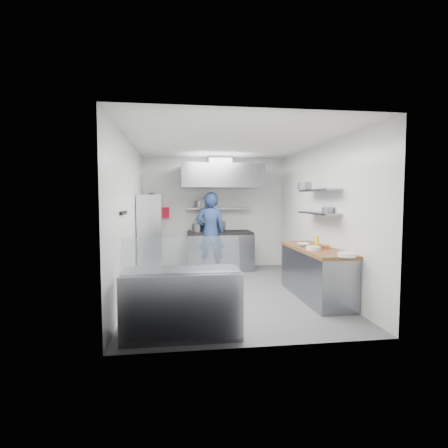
{
  "coord_description": "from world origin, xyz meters",
  "views": [
    {
      "loc": [
        -0.97,
        -6.45,
        1.76
      ],
      "look_at": [
        0.0,
        0.6,
        1.25
      ],
      "focal_mm": 28.0,
      "sensor_mm": 36.0,
      "label": 1
    }
  ],
  "objects": [
    {
      "name": "plate_stack_b",
      "position": [
        1.33,
        -0.86,
        0.93
      ],
      "size": [
        0.24,
        0.24,
        0.06
      ],
      "primitive_type": "cylinder",
      "color": "white",
      "rests_on": "prep_counter_top"
    },
    {
      "name": "knife_strip",
      "position": [
        -1.78,
        -0.9,
        1.55
      ],
      "size": [
        0.04,
        0.55,
        0.05
      ],
      "primitive_type": "cube",
      "color": "black",
      "rests_on": "wall_left"
    },
    {
      "name": "rack_bin_b",
      "position": [
        -1.53,
        1.37,
        1.3
      ],
      "size": [
        0.14,
        0.17,
        0.15
      ],
      "primitive_type": "cube",
      "color": "yellow",
      "rests_on": "wire_rack"
    },
    {
      "name": "extractor_hood",
      "position": [
        0.1,
        1.93,
        2.3
      ],
      "size": [
        1.9,
        1.15,
        0.55
      ],
      "primitive_type": "cube",
      "color": "gray",
      "rests_on": "wall_back"
    },
    {
      "name": "wire_rack",
      "position": [
        -1.53,
        1.31,
        0.93
      ],
      "size": [
        0.5,
        0.9,
        1.85
      ],
      "primitive_type": "cube",
      "color": "silver",
      "rests_on": "floor"
    },
    {
      "name": "wall_left",
      "position": [
        -1.8,
        0.0,
        1.4
      ],
      "size": [
        2.8,
        5.0,
        0.02
      ],
      "primitive_type": "cube",
      "rotation": [
        1.57,
        0.0,
        1.57
      ],
      "color": "white",
      "rests_on": "floor"
    },
    {
      "name": "copper_pan",
      "position": [
        1.59,
        -0.74,
        0.93
      ],
      "size": [
        0.18,
        0.18,
        0.06
      ],
      "primitive_type": "cylinder",
      "color": "#B66233",
      "rests_on": "prep_counter_top"
    },
    {
      "name": "wall_shelf_lower",
      "position": [
        1.64,
        -0.3,
        1.5
      ],
      "size": [
        0.3,
        1.3,
        0.04
      ],
      "primitive_type": "cube",
      "color": "gray",
      "rests_on": "wall_right"
    },
    {
      "name": "display_glass",
      "position": [
        -0.91,
        -2.12,
        1.07
      ],
      "size": [
        1.47,
        0.19,
        0.42
      ],
      "primitive_type": "cube",
      "rotation": [
        -0.38,
        0.0,
        0.0
      ],
      "color": "silver",
      "rests_on": "display_case"
    },
    {
      "name": "squeeze_bottle",
      "position": [
        1.62,
        -0.32,
        0.99
      ],
      "size": [
        0.07,
        0.07,
        0.18
      ],
      "primitive_type": "cylinder",
      "color": "yellow",
      "rests_on": "prep_counter_top"
    },
    {
      "name": "prep_counter_base",
      "position": [
        1.48,
        -0.6,
        0.42
      ],
      "size": [
        0.62,
        2.0,
        0.84
      ],
      "primitive_type": "cube",
      "color": "gray",
      "rests_on": "floor"
    },
    {
      "name": "shelf_pot_a",
      "position": [
        -0.37,
        2.31,
        1.63
      ],
      "size": [
        0.29,
        0.29,
        0.18
      ],
      "primitive_type": "cylinder",
      "color": "slate",
      "rests_on": "over_range_shelf"
    },
    {
      "name": "stock_pot_left",
      "position": [
        -0.45,
        2.01,
        1.06
      ],
      "size": [
        0.29,
        0.29,
        0.2
      ],
      "primitive_type": "cylinder",
      "color": "slate",
      "rests_on": "cooktop"
    },
    {
      "name": "shelf_pot_d",
      "position": [
        1.47,
        -0.04,
        2.01
      ],
      "size": [
        0.27,
        0.27,
        0.14
      ],
      "primitive_type": "cylinder",
      "color": "slate",
      "rests_on": "wall_shelf_upper"
    },
    {
      "name": "hood_duct",
      "position": [
        0.1,
        2.15,
        2.68
      ],
      "size": [
        0.55,
        0.55,
        0.24
      ],
      "primitive_type": "cube",
      "color": "slate",
      "rests_on": "extractor_hood"
    },
    {
      "name": "wall_right",
      "position": [
        1.8,
        0.0,
        1.4
      ],
      "size": [
        2.8,
        5.0,
        0.02
      ],
      "primitive_type": "cube",
      "rotation": [
        1.57,
        0.0,
        -1.57
      ],
      "color": "white",
      "rests_on": "floor"
    },
    {
      "name": "wall_shelf_upper",
      "position": [
        1.64,
        -0.3,
        1.92
      ],
      "size": [
        0.3,
        1.3,
        0.04
      ],
      "primitive_type": "cube",
      "color": "gray",
      "rests_on": "wall_right"
    },
    {
      "name": "ceiling",
      "position": [
        0.0,
        0.0,
        2.8
      ],
      "size": [
        5.0,
        5.0,
        0.0
      ],
      "primitive_type": "plane",
      "rotation": [
        3.14,
        0.0,
        0.0
      ],
      "color": "silver",
      "rests_on": "wall_back"
    },
    {
      "name": "plate_stack_a",
      "position": [
        1.56,
        -1.58,
        0.93
      ],
      "size": [
        0.27,
        0.27,
        0.06
      ],
      "primitive_type": "cylinder",
      "color": "white",
      "rests_on": "prep_counter_top"
    },
    {
      "name": "wall_back",
      "position": [
        0.0,
        2.5,
        1.4
      ],
      "size": [
        3.6,
        2.8,
        0.02
      ],
      "primitive_type": "cube",
      "rotation": [
        1.57,
        0.0,
        0.0
      ],
      "color": "white",
      "rests_on": "floor"
    },
    {
      "name": "shelf_pot_c",
      "position": [
        1.7,
        -0.57,
        1.57
      ],
      "size": [
        0.22,
        0.22,
        0.1
      ],
      "primitive_type": "cylinder",
      "color": "slate",
      "rests_on": "wall_shelf_lower"
    },
    {
      "name": "gas_range",
      "position": [
        0.1,
        2.1,
        0.45
      ],
      "size": [
        1.6,
        0.8,
        0.9
      ],
      "primitive_type": "cube",
      "color": "gray",
      "rests_on": "floor"
    },
    {
      "name": "display_case",
      "position": [
        -0.91,
        -2.0,
        0.42
      ],
      "size": [
        1.5,
        0.7,
        0.85
      ],
      "primitive_type": "cube",
      "color": "gray",
      "rests_on": "floor"
    },
    {
      "name": "prep_counter_top",
      "position": [
        1.48,
        -0.6,
        0.87
      ],
      "size": [
        0.65,
        2.04,
        0.06
      ],
      "primitive_type": "cube",
      "color": "brown",
      "rests_on": "prep_counter_base"
    },
    {
      "name": "over_range_shelf",
      "position": [
        0.1,
        2.34,
        1.52
      ],
      "size": [
        1.6,
        0.3,
        0.04
      ],
      "primitive_type": "cube",
      "color": "gray",
      "rests_on": "wall_back"
    },
    {
      "name": "red_firebox",
      "position": [
        -1.25,
        2.44,
        1.42
      ],
      "size": [
        0.22,
        0.1,
        0.26
      ],
      "primitive_type": "cube",
      "color": "red",
      "rests_on": "wall_back"
    },
    {
      "name": "rack_jar",
      "position": [
        -1.48,
        1.13,
        1.8
      ],
      "size": [
        0.11,
        0.11,
        0.18
      ],
      "primitive_type": "cylinder",
      "color": "black",
      "rests_on": "wire_rack"
    },
    {
      "name": "floor",
      "position": [
        0.0,
        0.0,
        0.0
      ],
      "size": [
        5.0,
        5.0,
        0.0
      ],
      "primitive_type": "plane",
      "color": "#4B4B4D",
      "rests_on": "ground"
    },
    {
      "name": "rack_bin_a",
      "position": [
        -1.53,
        0.98,
        0.8
      ],
      "size": [
        0.18,
        0.22,
        0.2
      ],
      "primitive_type": "cube",
      "color": "white",
      "rests_on": "wire_rack"
    },
    {
      "name": "chef",
      "position": [
        -0.17,
        1.74,
        0.96
      ],
      "size": [
        0.74,
        0.53,
        1.93
      ],
      "primitive_type": "imported",
      "rotation": [
        0.0,
        0.0,
        3.04
      ],
      "color": "navy",
      "rests_on": "floor"
    },
    {
      "name": "stock_pot_mid",
      "position": [
        0.1,
        2.25,
        1.08
      ],
      "size": [
        0.32,
        0.32,
        0.24
      ],
      "primitive_type": "cylinder",
      "color": "slate",
      "rests_on": "cooktop"
    },
    {
      "name": "wall_front",
      "position": [
        0.0,
        -2.5,
        1.4
      ],
      "size": [
        3.6,
        2.8,
        0.02
      ],
      "primitive_type": "cube",
      "rotation": [
        -1.57,
        0.0,
        0.0
      ],
      "color": "white",
      "rests_on": "floor"
    },
    {
      "name": "mixing_bowl",
      "position": [
        1.33,
        -0.38,
        0.93
      ],
      "size": [
        0.29,
        0.29,
        0.06
      ],
      "primitive_type": "imported",
      "rotation": [
        0.0,
        0.0,
        -0.34
      ],
      "color": "white",
      "rests_on": "prep_counter_top"
    },
    {
      "name": "cooktop",
      "position": [
        0.1,
        2.1,
        0.93
      ],
      "size": [
        1.57,
        0.78,
        0.06
      ],
      "primitive_type": "cube",
      "color": "black",
      "rests_on": "gas_range"
    }
  ]
}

